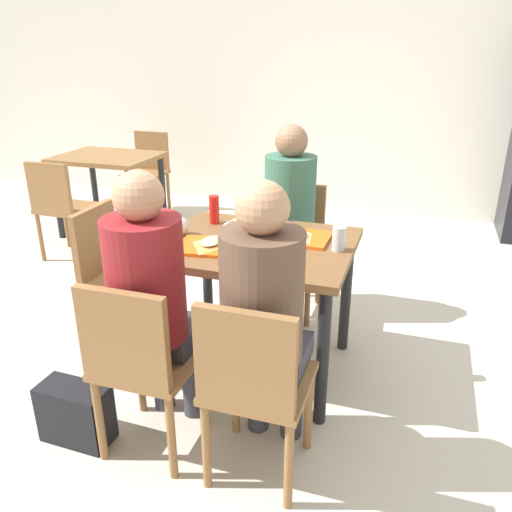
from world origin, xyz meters
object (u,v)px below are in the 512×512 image
at_px(person_in_brown_jacket, 264,308).
at_px(chair_far_side, 293,239).
at_px(chair_left_end, 112,267).
at_px(handbag, 76,413).
at_px(chair_near_right, 253,381).
at_px(soda_can, 339,239).
at_px(pizza_slice_b, 297,234).
at_px(background_table, 109,169).
at_px(pizza_slice_c, 245,223).
at_px(plastic_cup_a, 271,214).
at_px(tray_red_near, 214,247).
at_px(tray_red_far, 295,237).
at_px(paper_plate_center, 243,226).
at_px(background_chair_near, 60,203).
at_px(pizza_slice_a, 211,242).
at_px(main_table, 256,262).
at_px(person_far_side, 288,209).
at_px(foil_bundle, 180,226).
at_px(plastic_cup_b, 237,258).
at_px(condiment_bottle, 214,210).
at_px(paper_plate_near_edge, 271,261).
at_px(background_chair_far, 149,166).
at_px(person_in_red, 151,290).
at_px(chair_near_left, 139,359).

bearing_deg(person_in_brown_jacket, chair_far_side, 99.75).
xyz_separation_m(chair_left_end, handbag, (0.28, -0.80, -0.35)).
bearing_deg(chair_near_right, soda_can, 77.94).
relative_size(pizza_slice_b, background_table, 0.26).
xyz_separation_m(pizza_slice_c, plastic_cup_a, (0.11, 0.12, 0.03)).
relative_size(tray_red_near, tray_red_far, 1.00).
xyz_separation_m(chair_far_side, pizza_slice_b, (0.18, -0.66, 0.28)).
distance_m(paper_plate_center, background_chair_near, 2.04).
relative_size(tray_red_near, paper_plate_center, 1.64).
bearing_deg(pizza_slice_a, pizza_slice_c, 80.98).
bearing_deg(handbag, main_table, 53.42).
bearing_deg(person_in_brown_jacket, tray_red_near, 129.61).
bearing_deg(person_far_side, chair_left_end, -143.55).
bearing_deg(foil_bundle, tray_red_near, -26.17).
relative_size(plastic_cup_b, background_chair_near, 0.12).
distance_m(condiment_bottle, handbag, 1.27).
bearing_deg(person_far_side, background_table, 151.68).
height_order(person_far_side, background_chair_near, person_far_side).
bearing_deg(plastic_cup_a, paper_plate_center, -135.49).
height_order(paper_plate_near_edge, handbag, paper_plate_near_edge).
bearing_deg(tray_red_far, person_far_side, 108.15).
xyz_separation_m(plastic_cup_b, background_chair_far, (-2.04, 2.81, -0.31)).
bearing_deg(chair_left_end, handbag, -70.76).
height_order(main_table, plastic_cup_b, plastic_cup_b).
bearing_deg(handbag, soda_can, 39.05).
bearing_deg(paper_plate_center, soda_can, -19.60).
bearing_deg(chair_left_end, foil_bundle, -2.53).
xyz_separation_m(person_in_red, plastic_cup_b, (0.27, 0.30, 0.06)).
distance_m(pizza_slice_a, background_table, 2.61).
relative_size(chair_near_right, background_table, 0.94).
distance_m(handbag, background_chair_far, 3.58).
bearing_deg(pizza_slice_b, handbag, -129.93).
xyz_separation_m(tray_red_near, plastic_cup_a, (0.15, 0.48, 0.04)).
height_order(tray_red_near, paper_plate_center, tray_red_near).
height_order(plastic_cup_b, soda_can, soda_can).
height_order(chair_left_end, tray_red_far, chair_left_end).
xyz_separation_m(person_far_side, foil_bundle, (-0.42, -0.67, 0.06)).
relative_size(person_far_side, plastic_cup_b, 12.54).
bearing_deg(person_in_red, paper_plate_near_edge, 47.17).
bearing_deg(paper_plate_near_edge, handbag, -142.00).
distance_m(foil_bundle, background_table, 2.38).
xyz_separation_m(chair_far_side, paper_plate_center, (-0.15, -0.57, 0.26)).
bearing_deg(plastic_cup_a, chair_left_end, -158.06).
distance_m(chair_near_left, person_in_brown_jacket, 0.57).
bearing_deg(chair_left_end, plastic_cup_a, 21.94).
height_order(main_table, chair_near_right, chair_near_right).
height_order(person_in_red, foil_bundle, person_in_red).
distance_m(person_in_brown_jacket, pizza_slice_b, 0.78).
bearing_deg(paper_plate_near_edge, person_far_side, 99.65).
relative_size(main_table, chair_near_left, 1.17).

